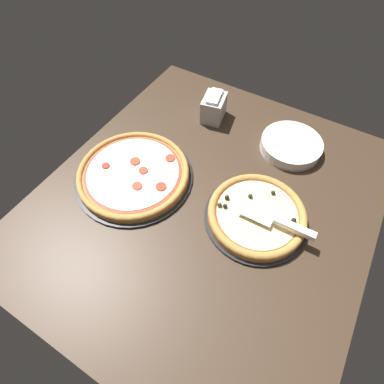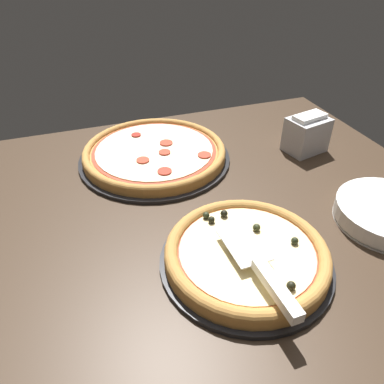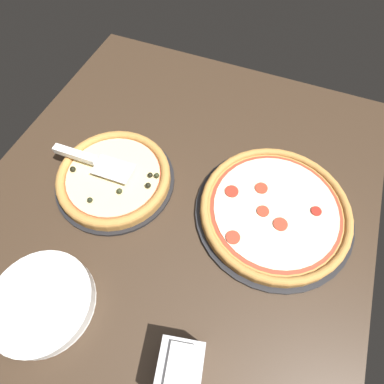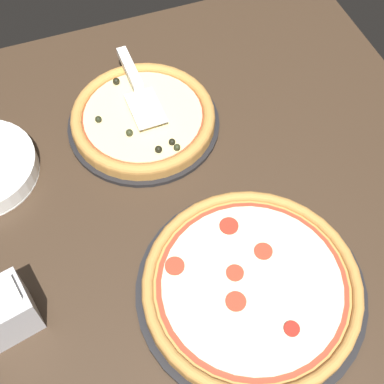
% 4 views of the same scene
% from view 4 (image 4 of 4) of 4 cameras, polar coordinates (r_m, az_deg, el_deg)
% --- Properties ---
extents(ground_plane, '(1.20, 1.07, 0.04)m').
position_cam_4_polar(ground_plane, '(1.11, -1.98, 0.10)').
color(ground_plane, '#38281C').
extents(pizza_pan_front, '(0.34, 0.34, 0.01)m').
position_cam_4_polar(pizza_pan_front, '(1.20, -5.16, 7.26)').
color(pizza_pan_front, black).
rests_on(pizza_pan_front, ground_plane).
extents(pizza_front, '(0.31, 0.31, 0.04)m').
position_cam_4_polar(pizza_front, '(1.18, -5.24, 7.96)').
color(pizza_front, '#B77F3D').
rests_on(pizza_front, pizza_pan_front).
extents(pizza_pan_back, '(0.42, 0.42, 0.01)m').
position_cam_4_polar(pizza_pan_back, '(0.99, 6.29, -10.38)').
color(pizza_pan_back, black).
rests_on(pizza_pan_back, ground_plane).
extents(pizza_back, '(0.39, 0.39, 0.03)m').
position_cam_4_polar(pizza_back, '(0.97, 6.39, -9.91)').
color(pizza_back, '#B77F3D').
rests_on(pizza_back, pizza_pan_back).
extents(serving_spatula, '(0.07, 0.24, 0.02)m').
position_cam_4_polar(serving_spatula, '(1.22, -6.21, 12.08)').
color(serving_spatula, silver).
rests_on(serving_spatula, pizza_front).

